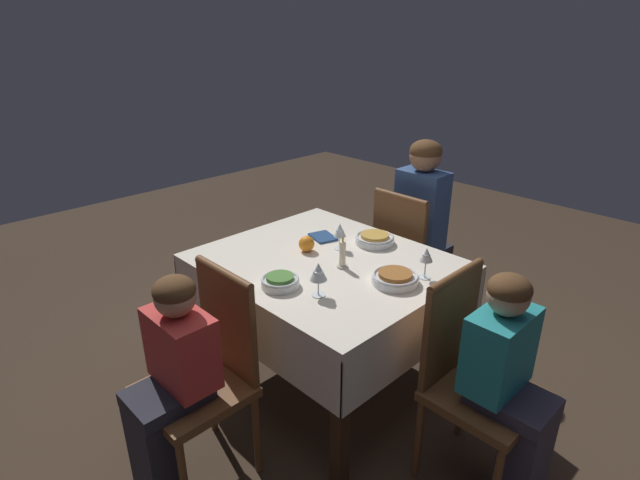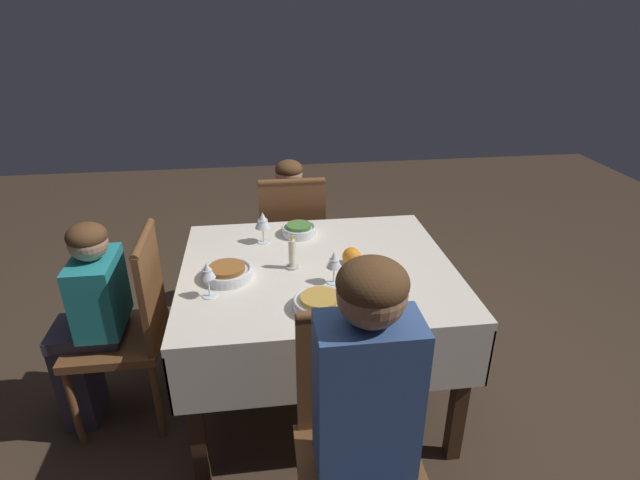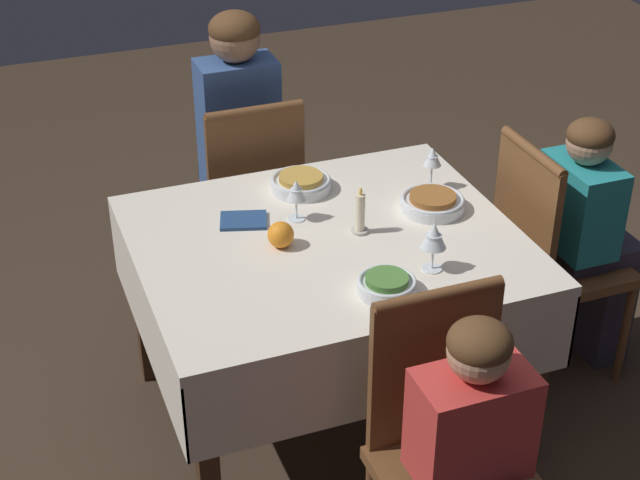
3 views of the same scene
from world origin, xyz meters
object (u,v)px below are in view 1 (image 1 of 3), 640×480
object	(u,v)px
wine_glass_south	(340,231)
napkin_red_folded	(323,237)
dining_table	(326,277)
bowl_south	(375,239)
wine_glass_north	(318,272)
person_child_red	(170,382)
chair_west	(470,373)
wine_glass_west	(426,256)
person_adult_denim	(424,222)
orange_fruit	(307,244)
bowl_north	(280,281)
chair_south	(408,255)
chair_north	(208,368)
candle_centerpiece	(342,256)
person_child_teal	(510,385)
bowl_west	(395,278)

from	to	relation	value
wine_glass_south	napkin_red_folded	distance (m)	0.20
dining_table	napkin_red_folded	world-z (taller)	napkin_red_folded
bowl_south	wine_glass_north	size ratio (longest dim) A/B	1.33
person_child_red	chair_west	bearing A→B (deg)	49.75
dining_table	wine_glass_west	xyz separation A→B (m)	(-0.46, -0.20, 0.21)
person_adult_denim	napkin_red_folded	world-z (taller)	person_adult_denim
person_child_red	wine_glass_west	xyz separation A→B (m)	(-0.40, -1.13, 0.32)
person_child_red	wine_glass_west	size ratio (longest dim) A/B	6.37
wine_glass_north	orange_fruit	world-z (taller)	wine_glass_north
chair_west	bowl_north	size ratio (longest dim) A/B	5.38
napkin_red_folded	chair_south	bearing A→B (deg)	-108.02
person_child_red	wine_glass_north	xyz separation A→B (m)	(-0.17, -0.66, 0.32)
orange_fruit	napkin_red_folded	xyz separation A→B (m)	(0.07, -0.19, -0.04)
chair_south	bowl_south	distance (m)	0.50
chair_north	napkin_red_folded	distance (m)	1.03
wine_glass_south	candle_centerpiece	world-z (taller)	candle_centerpiece
dining_table	wine_glass_north	xyz separation A→B (m)	(-0.23, 0.28, 0.21)
dining_table	person_child_teal	distance (m)	1.02
napkin_red_folded	dining_table	bearing A→B (deg)	138.49
wine_glass_south	wine_glass_west	xyz separation A→B (m)	(-0.51, -0.04, 0.01)
chair_west	wine_glass_north	distance (m)	0.76
chair_north	person_child_red	distance (m)	0.17
person_adult_denim	bowl_south	world-z (taller)	person_adult_denim
chair_south	person_adult_denim	bearing A→B (deg)	-90.00
person_child_teal	wine_glass_south	size ratio (longest dim) A/B	6.94
chair_south	napkin_red_folded	distance (m)	0.65
orange_fruit	napkin_red_folded	size ratio (longest dim) A/B	0.47
person_child_teal	wine_glass_west	distance (m)	0.67
person_child_red	orange_fruit	size ratio (longest dim) A/B	11.70
bowl_north	napkin_red_folded	bearing A→B (deg)	-63.41
bowl_north	wine_glass_west	xyz separation A→B (m)	(-0.41, -0.55, 0.09)
chair_north	person_child_red	xyz separation A→B (m)	(0.00, 0.17, 0.03)
wine_glass_south	wine_glass_west	world-z (taller)	wine_glass_west
chair_north	chair_west	bearing A→B (deg)	43.96
chair_south	chair_north	world-z (taller)	same
candle_centerpiece	bowl_west	bearing A→B (deg)	-168.94
wine_glass_west	orange_fruit	size ratio (longest dim) A/B	1.84
person_child_red	person_child_teal	size ratio (longest dim) A/B	0.98
dining_table	person_child_teal	size ratio (longest dim) A/B	1.21
bowl_north	person_child_teal	bearing A→B (deg)	-160.32
chair_north	bowl_south	distance (m)	1.14
chair_north	chair_west	xyz separation A→B (m)	(-0.79, -0.76, 0.00)
person_child_teal	dining_table	bearing A→B (deg)	89.78
person_adult_denim	candle_centerpiece	distance (m)	0.94
person_adult_denim	napkin_red_folded	bearing A→B (deg)	75.61
person_adult_denim	bowl_west	distance (m)	0.97
candle_centerpiece	orange_fruit	world-z (taller)	candle_centerpiece
chair_north	wine_glass_north	bearing A→B (deg)	70.38
chair_west	wine_glass_north	xyz separation A→B (m)	(0.62, 0.28, 0.34)
chair_south	candle_centerpiece	distance (m)	0.83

